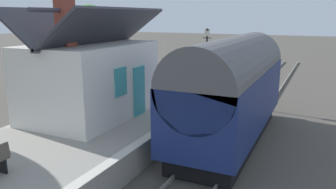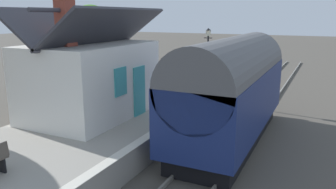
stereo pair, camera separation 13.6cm
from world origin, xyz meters
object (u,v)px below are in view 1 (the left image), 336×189
at_px(bench_platform_end, 217,65).
at_px(bench_mid_platform, 205,69).
at_px(train, 231,89).
at_px(tree_behind_building, 89,26).
at_px(station_sign_board, 202,72).
at_px(planter_edge_near, 125,84).
at_px(station_building, 91,77).
at_px(lamp_post_platform, 207,46).
at_px(planter_bench_left, 186,69).

relative_size(bench_platform_end, bench_mid_platform, 1.00).
xyz_separation_m(bench_platform_end, bench_mid_platform, (-2.35, 0.16, 0.00)).
relative_size(train, bench_mid_platform, 6.52).
bearing_deg(tree_behind_building, station_sign_board, -97.84).
bearing_deg(planter_edge_near, bench_mid_platform, -24.66).
bearing_deg(station_sign_board, station_building, 154.64).
relative_size(bench_platform_end, lamp_post_platform, 0.41).
distance_m(bench_platform_end, tree_behind_building, 9.97).
xyz_separation_m(planter_bench_left, lamp_post_platform, (-3.40, -2.69, 2.06)).
bearing_deg(train, tree_behind_building, 64.95).
bearing_deg(tree_behind_building, lamp_post_platform, -84.83).
relative_size(station_building, planter_edge_near, 7.36).
xyz_separation_m(station_building, planter_bench_left, (11.31, 0.23, -1.29)).
height_order(train, bench_mid_platform, train).
height_order(train, planter_bench_left, train).
distance_m(station_building, lamp_post_platform, 8.32).
xyz_separation_m(train, planter_bench_left, (9.30, 5.77, -0.88)).
bearing_deg(planter_bench_left, lamp_post_platform, -141.73).
distance_m(lamp_post_platform, tree_behind_building, 8.09).
bearing_deg(planter_bench_left, tree_behind_building, 127.87).
distance_m(bench_mid_platform, tree_behind_building, 8.49).
bearing_deg(bench_platform_end, planter_edge_near, 160.64).
relative_size(bench_mid_platform, tree_behind_building, 0.24).
relative_size(bench_platform_end, planter_bench_left, 1.83).
bearing_deg(station_building, planter_bench_left, 1.17).
xyz_separation_m(station_building, bench_mid_platform, (11.34, -1.23, -1.19)).
height_order(station_building, station_sign_board, station_building).
bearing_deg(lamp_post_platform, tree_behind_building, 95.17).
bearing_deg(bench_mid_platform, train, -155.22).
bearing_deg(station_sign_board, planter_edge_near, 100.90).
height_order(station_building, planter_bench_left, station_building).
bearing_deg(tree_behind_building, bench_mid_platform, -58.43).
bearing_deg(bench_mid_platform, station_sign_board, -162.92).
bearing_deg(bench_mid_platform, bench_platform_end, -3.92).
bearing_deg(bench_platform_end, station_sign_board, -169.12).
height_order(bench_mid_platform, tree_behind_building, tree_behind_building).
bearing_deg(bench_platform_end, planter_bench_left, 145.73).
bearing_deg(planter_bench_left, bench_platform_end, -34.27).
bearing_deg(lamp_post_platform, planter_bench_left, 38.27).
bearing_deg(lamp_post_platform, station_sign_board, -167.86).
relative_size(planter_bench_left, station_sign_board, 0.49).
xyz_separation_m(bench_mid_platform, lamp_post_platform, (-3.43, -1.23, 1.96)).
bearing_deg(station_sign_board, lamp_post_platform, 12.14).
bearing_deg(planter_edge_near, planter_bench_left, -12.62).
height_order(station_sign_board, tree_behind_building, tree_behind_building).
xyz_separation_m(station_building, station_sign_board, (6.03, -2.86, -0.47)).
bearing_deg(lamp_post_platform, planter_edge_near, 123.99).
height_order(station_building, planter_edge_near, station_building).
xyz_separation_m(lamp_post_platform, tree_behind_building, (-0.72, 7.99, 1.05)).
distance_m(train, station_sign_board, 4.83).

